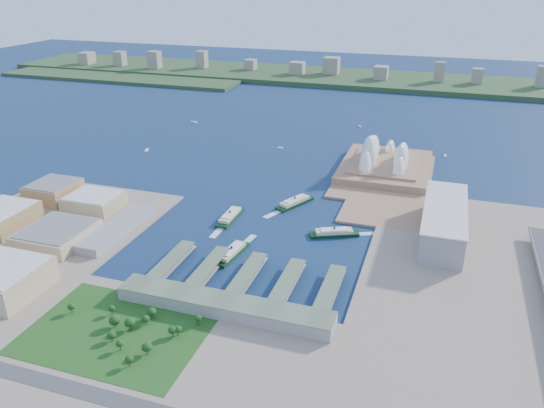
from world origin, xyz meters
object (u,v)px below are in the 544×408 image
(ferry_b, at_px, (295,201))
(toaster_building, at_px, (444,222))
(ferry_d, at_px, (334,231))
(ferry_c, at_px, (232,251))
(opera_house, at_px, (387,152))
(ferry_a, at_px, (230,215))

(ferry_b, bearing_deg, toaster_building, 14.89)
(ferry_b, height_order, ferry_d, ferry_b)
(ferry_b, relative_size, ferry_d, 1.05)
(toaster_building, relative_size, ferry_c, 2.71)
(ferry_d, bearing_deg, opera_house, -31.54)
(opera_house, relative_size, toaster_building, 1.16)
(ferry_a, bearing_deg, opera_house, 55.35)
(opera_house, bearing_deg, ferry_a, -125.10)
(ferry_c, bearing_deg, opera_house, -104.33)
(ferry_a, distance_m, ferry_b, 92.48)
(opera_house, xyz_separation_m, ferry_b, (-96.61, -162.72, -26.30))
(opera_house, xyz_separation_m, ferry_d, (-28.97, -232.65, -26.59))
(opera_house, relative_size, ferry_a, 3.07)
(opera_house, height_order, ferry_a, opera_house)
(ferry_a, bearing_deg, ferry_d, -1.09)
(opera_house, height_order, ferry_d, opera_house)
(ferry_a, height_order, ferry_b, ferry_b)
(toaster_building, xyz_separation_m, ferry_d, (-118.97, -32.65, -15.09))
(ferry_d, bearing_deg, ferry_b, 19.60)
(ferry_c, distance_m, ferry_d, 124.94)
(toaster_building, distance_m, ferry_c, 242.93)
(toaster_building, bearing_deg, ferry_c, -152.11)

